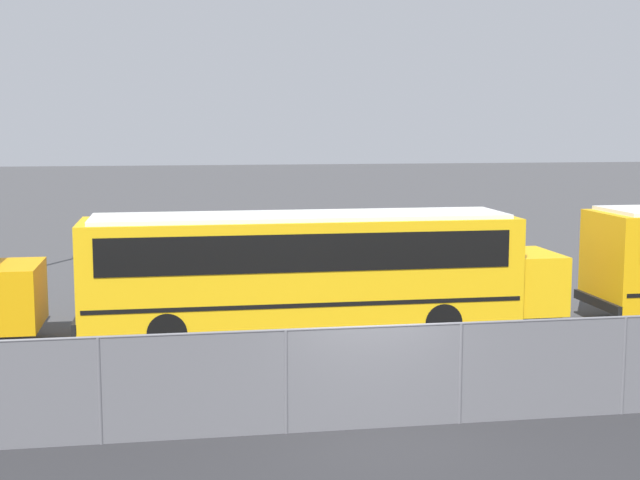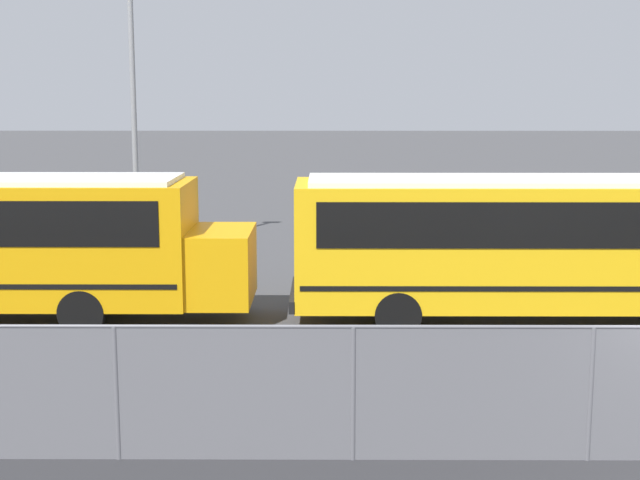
# 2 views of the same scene
# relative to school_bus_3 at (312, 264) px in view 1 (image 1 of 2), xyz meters

# --- Properties ---
(ground_plane) EXTENTS (200.00, 200.00, 0.00)m
(ground_plane) POSITION_rel_school_bus_3_xyz_m (-0.02, -6.94, -1.79)
(ground_plane) COLOR #424244
(fence) EXTENTS (100.55, 0.07, 1.81)m
(fence) POSITION_rel_school_bus_3_xyz_m (-0.02, -6.95, -0.86)
(fence) COLOR #9EA0A5
(fence) RESTS_ON ground_plane
(school_bus_3) EXTENTS (11.94, 2.47, 3.02)m
(school_bus_3) POSITION_rel_school_bus_3_xyz_m (0.00, 0.00, 0.00)
(school_bus_3) COLOR yellow
(school_bus_3) RESTS_ON ground_plane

